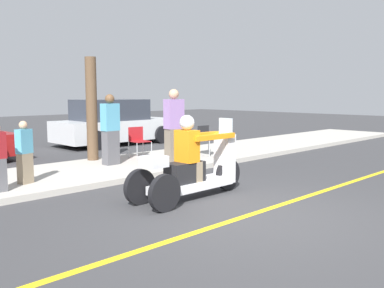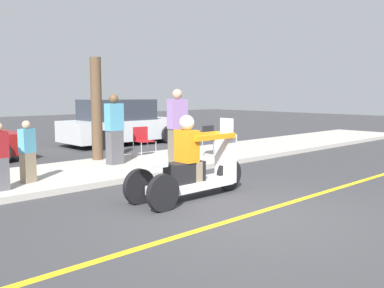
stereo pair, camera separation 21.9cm
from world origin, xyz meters
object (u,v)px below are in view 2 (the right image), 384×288
at_px(motorcycle_trike, 192,169).
at_px(spectator_mid_group, 114,131).
at_px(folding_chair_set_back, 211,137).
at_px(folding_chair_curbside, 143,139).
at_px(parked_car_lot_center, 121,123).
at_px(tree_trunk, 97,109).
at_px(spectator_far_back, 177,129).
at_px(spectator_with_child, 28,153).
at_px(spectator_end_of_line, 0,158).

relative_size(motorcycle_trike, spectator_mid_group, 1.46).
relative_size(motorcycle_trike, folding_chair_set_back, 3.02).
relative_size(folding_chair_curbside, parked_car_lot_center, 0.19).
xyz_separation_m(parked_car_lot_center, tree_trunk, (-2.87, -3.24, 0.68)).
relative_size(spectator_mid_group, parked_car_lot_center, 0.40).
bearing_deg(spectator_far_back, tree_trunk, 113.97).
xyz_separation_m(spectator_with_child, folding_chair_curbside, (3.56, 1.10, -0.08)).
xyz_separation_m(motorcycle_trike, folding_chair_set_back, (3.41, 2.88, 0.10)).
bearing_deg(parked_car_lot_center, spectator_far_back, -109.89).
xyz_separation_m(folding_chair_set_back, parked_car_lot_center, (0.16, 4.73, 0.13)).
xyz_separation_m(spectator_with_child, folding_chair_set_back, (5.20, 0.14, -0.08)).
height_order(spectator_end_of_line, parked_car_lot_center, parked_car_lot_center).
xyz_separation_m(motorcycle_trike, tree_trunk, (0.69, 4.37, 0.91)).
height_order(motorcycle_trike, folding_chair_set_back, motorcycle_trike).
bearing_deg(spectator_mid_group, spectator_far_back, -48.78).
distance_m(spectator_far_back, folding_chair_curbside, 1.62).
distance_m(spectator_end_of_line, folding_chair_set_back, 5.86).
bearing_deg(folding_chair_curbside, spectator_end_of_line, -160.92).
bearing_deg(motorcycle_trike, tree_trunk, 80.97).
bearing_deg(tree_trunk, spectator_end_of_line, -147.61).
height_order(spectator_with_child, spectator_far_back, spectator_far_back).
distance_m(spectator_mid_group, folding_chair_curbside, 1.26).
bearing_deg(spectator_mid_group, folding_chair_curbside, 19.82).
bearing_deg(folding_chair_set_back, spectator_end_of_line, -175.18).
distance_m(spectator_end_of_line, tree_trunk, 3.77).
xyz_separation_m(spectator_far_back, folding_chair_curbside, (0.13, 1.57, -0.37)).
bearing_deg(tree_trunk, parked_car_lot_center, 48.47).
bearing_deg(spectator_with_child, spectator_mid_group, 15.93).
height_order(spectator_with_child, folding_chair_set_back, spectator_with_child).
xyz_separation_m(motorcycle_trike, spectator_mid_group, (0.61, 3.42, 0.41)).
relative_size(spectator_with_child, folding_chair_set_back, 1.47).
bearing_deg(spectator_mid_group, tree_trunk, 85.20).
distance_m(motorcycle_trike, spectator_mid_group, 3.50).
height_order(spectator_far_back, parked_car_lot_center, spectator_far_back).
xyz_separation_m(spectator_end_of_line, folding_chair_curbside, (4.19, 1.45, -0.08)).
bearing_deg(folding_chair_set_back, parked_car_lot_center, 88.10).
bearing_deg(folding_chair_curbside, folding_chair_set_back, -30.17).
bearing_deg(spectator_end_of_line, tree_trunk, 32.39).
xyz_separation_m(spectator_end_of_line, spectator_far_back, (4.06, -0.12, 0.29)).
height_order(spectator_with_child, folding_chair_curbside, spectator_with_child).
bearing_deg(spectator_far_back, spectator_end_of_line, 178.28).
xyz_separation_m(motorcycle_trike, spectator_far_back, (1.63, 2.26, 0.47)).
height_order(spectator_far_back, folding_chair_curbside, spectator_far_back).
bearing_deg(spectator_far_back, folding_chair_curbside, 85.24).
relative_size(folding_chair_set_back, parked_car_lot_center, 0.19).
bearing_deg(parked_car_lot_center, spectator_mid_group, -125.16).
bearing_deg(motorcycle_trike, folding_chair_set_back, 40.18).
bearing_deg(spectator_mid_group, folding_chair_set_back, -11.03).
relative_size(spectator_with_child, parked_car_lot_center, 0.28).
height_order(spectator_mid_group, folding_chair_set_back, spectator_mid_group).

